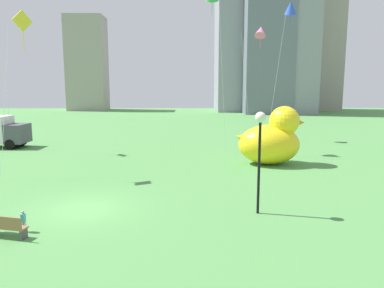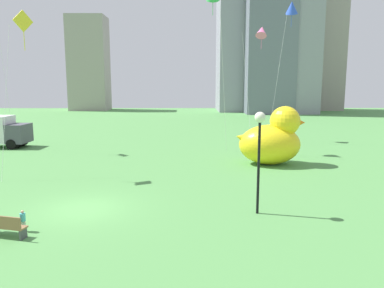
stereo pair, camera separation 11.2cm
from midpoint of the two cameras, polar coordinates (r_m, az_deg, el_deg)
The scene contains 9 objects.
ground_plane at distance 18.47m, azimuth -16.29°, elevation -9.46°, with size 140.00×140.00×0.00m, color #508F49.
park_bench at distance 16.19m, azimuth -26.74°, elevation -11.00°, with size 1.79×0.87×0.90m.
person_child at distance 16.52m, azimuth -24.32°, elevation -10.43°, with size 0.21×0.21×0.87m.
giant_inflatable_duck at distance 27.55m, azimuth 11.82°, elevation 0.65°, with size 5.04×3.23×4.18m.
lamppost at distance 16.67m, azimuth 10.04°, elevation 1.27°, with size 0.48×0.48×4.57m.
city_skyline at distance 78.99m, azimuth 9.12°, elevation 16.58°, with size 56.88×16.65×40.02m.
kite_yellow at distance 25.39m, azimuth -24.55°, elevation 15.73°, with size 1.85×2.77×10.04m.
kite_blue at distance 37.35m, azimuth 14.60°, elevation 19.28°, with size 2.51×2.63×13.22m.
kite_pink at distance 39.50m, azimuth 10.22°, elevation 16.40°, with size 2.56×2.85×11.59m.
Camera 1 is at (4.80, -16.84, 5.82)m, focal length 35.29 mm.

